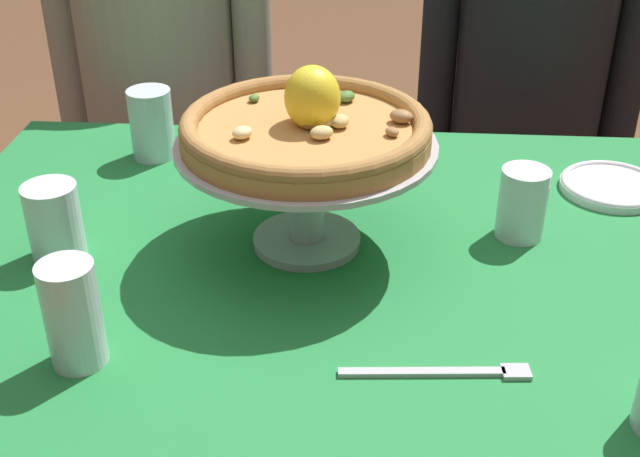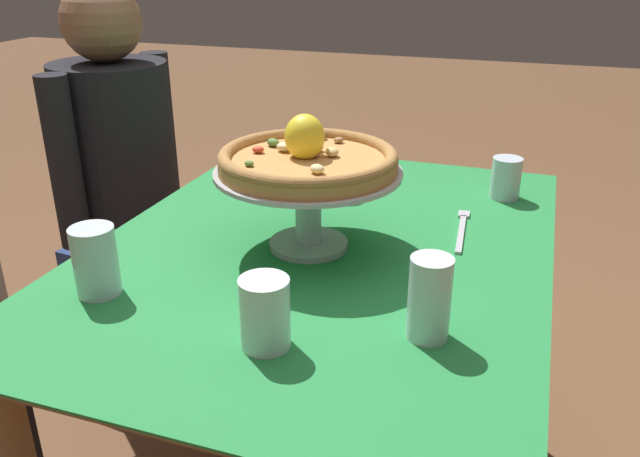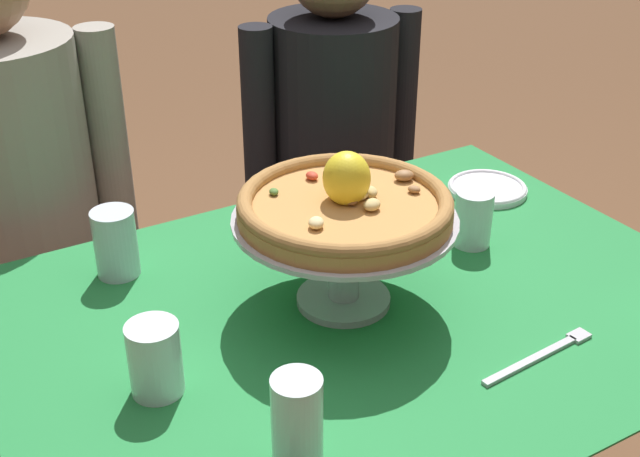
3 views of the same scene
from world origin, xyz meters
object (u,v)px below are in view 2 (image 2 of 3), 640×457
(water_glass_front_right, at_px, (506,180))
(water_glass_side_right, at_px, (335,174))
(side_plate, at_px, (300,162))
(dinner_fork, at_px, (462,229))
(diner_right, at_px, (125,205))
(pizza, at_px, (308,158))
(water_glass_side_left, at_px, (265,318))
(water_glass_back_left, at_px, (96,266))
(pizza_stand, at_px, (308,193))
(water_glass_front_left, at_px, (429,304))

(water_glass_front_right, bearing_deg, water_glass_side_right, 104.28)
(water_glass_side_right, height_order, side_plate, water_glass_side_right)
(dinner_fork, height_order, diner_right, diner_right)
(pizza, xyz_separation_m, water_glass_side_left, (-0.34, -0.06, -0.13))
(water_glass_side_left, height_order, diner_right, diner_right)
(water_glass_back_left, distance_m, side_plate, 0.76)
(water_glass_front_right, height_order, water_glass_back_left, water_glass_back_left)
(dinner_fork, bearing_deg, pizza_stand, 123.50)
(water_glass_side_left, relative_size, water_glass_front_right, 1.13)
(diner_right, bearing_deg, pizza_stand, -120.03)
(water_glass_side_right, relative_size, diner_right, 0.09)
(water_glass_front_left, bearing_deg, water_glass_side_right, 30.61)
(water_glass_side_left, bearing_deg, side_plate, 17.23)
(water_glass_back_left, bearing_deg, pizza_stand, -43.46)
(water_glass_back_left, height_order, diner_right, diner_right)
(pizza, relative_size, side_plate, 2.05)
(water_glass_side_left, relative_size, diner_right, 0.09)
(pizza_stand, xyz_separation_m, water_glass_back_left, (-0.28, 0.27, -0.06))
(water_glass_side_left, bearing_deg, dinner_fork, -22.50)
(water_glass_side_right, xyz_separation_m, dinner_fork, (-0.12, -0.31, -0.04))
(water_glass_front_right, distance_m, water_glass_back_left, 0.91)
(pizza_stand, distance_m, pizza, 0.07)
(side_plate, height_order, dinner_fork, side_plate)
(water_glass_back_left, xyz_separation_m, dinner_fork, (0.46, -0.54, -0.05))
(diner_right, bearing_deg, water_glass_front_right, -91.22)
(water_glass_front_right, height_order, diner_right, diner_right)
(dinner_fork, bearing_deg, diner_right, 76.34)
(water_glass_side_left, relative_size, side_plate, 0.67)
(pizza_stand, xyz_separation_m, pizza, (0.00, 0.00, 0.07))
(water_glass_side_right, relative_size, side_plate, 0.64)
(water_glass_side_right, bearing_deg, water_glass_front_right, -75.72)
(water_glass_side_left, bearing_deg, pizza, 9.57)
(water_glass_side_left, height_order, dinner_fork, water_glass_side_left)
(water_glass_back_left, distance_m, dinner_fork, 0.71)
(water_glass_side_left, bearing_deg, pizza_stand, 9.45)
(pizza, relative_size, water_glass_front_left, 2.55)
(water_glass_back_left, height_order, dinner_fork, water_glass_back_left)
(side_plate, distance_m, diner_right, 0.56)
(water_glass_side_left, distance_m, dinner_fork, 0.56)
(water_glass_side_right, xyz_separation_m, side_plate, (0.17, 0.15, -0.04))
(pizza_stand, height_order, water_glass_side_right, pizza_stand)
(water_glass_side_right, bearing_deg, pizza, -171.72)
(water_glass_back_left, height_order, side_plate, water_glass_back_left)
(water_glass_back_left, xyz_separation_m, side_plate, (0.75, -0.08, -0.04))
(water_glass_side_left, bearing_deg, water_glass_back_left, 80.87)
(pizza, bearing_deg, water_glass_front_left, -130.91)
(water_glass_side_left, xyz_separation_m, diner_right, (0.76, 0.78, -0.21))
(water_glass_front_left, height_order, side_plate, water_glass_front_left)
(pizza_stand, bearing_deg, pizza, 39.64)
(pizza, bearing_deg, side_plate, 22.42)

